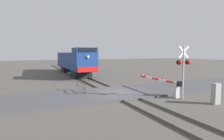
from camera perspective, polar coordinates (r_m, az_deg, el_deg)
ground_plane at (r=16.42m, az=1.43°, el=-7.08°), size 160.00×160.00×0.00m
rail_track_left at (r=16.12m, az=-0.89°, el=-7.04°), size 0.08×80.00×0.15m
rail_track_right at (r=16.72m, az=3.67°, el=-6.60°), size 0.08×80.00×0.15m
road_surface at (r=16.40m, az=1.43°, el=-6.81°), size 36.00×5.21×0.16m
locomotive at (r=31.29m, az=-11.22°, el=2.59°), size 2.78×15.97×4.13m
crossing_signal at (r=15.11m, az=20.49°, el=1.04°), size 1.18×0.33×4.00m
crossing_gate at (r=16.18m, az=16.99°, el=-4.48°), size 0.36×5.62×1.35m
utility_cabinet at (r=14.86m, az=28.52°, el=-6.22°), size 0.52×0.37×1.43m
guard_railing at (r=16.85m, az=-9.16°, el=-4.66°), size 0.08×2.92×0.95m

